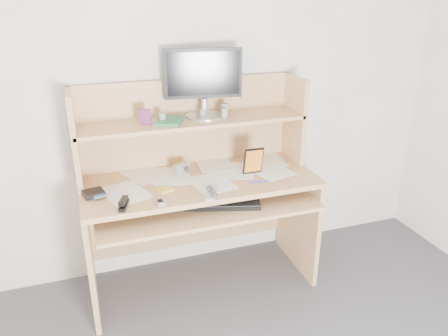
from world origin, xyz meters
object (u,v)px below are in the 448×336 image
object	(u,v)px
keyboard	(222,203)
monitor	(203,81)
desk	(197,182)
tv_remote	(211,193)
game_case	(253,161)

from	to	relation	value
keyboard	monitor	world-z (taller)	monitor
desk	tv_remote	distance (m)	0.32
game_case	monitor	size ratio (longest dim) A/B	0.36
keyboard	game_case	world-z (taller)	game_case
desk	monitor	distance (m)	0.62
game_case	tv_remote	bearing A→B (deg)	-147.56
monitor	game_case	bearing A→B (deg)	-35.70
desk	monitor	world-z (taller)	monitor
game_case	monitor	xyz separation A→B (m)	(-0.24, 0.24, 0.46)
keyboard	monitor	xyz separation A→B (m)	(0.01, 0.38, 0.63)
keyboard	monitor	bearing A→B (deg)	105.56
desk	tv_remote	size ratio (longest dim) A/B	7.51
tv_remote	game_case	xyz separation A→B (m)	(0.33, 0.20, 0.08)
keyboard	tv_remote	xyz separation A→B (m)	(-0.08, -0.05, 0.10)
tv_remote	monitor	distance (m)	0.70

